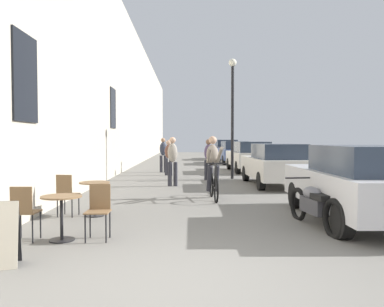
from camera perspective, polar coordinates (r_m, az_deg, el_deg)
name	(u,v)px	position (r m, az deg, el deg)	size (l,w,h in m)	color
ground_plane	(194,285)	(4.49, 0.36, -19.06)	(88.00, 88.00, 0.00)	slate
building_facade_left	(114,85)	(18.66, -11.51, 10.02)	(0.54, 68.00, 8.40)	#B7AD99
cafe_table_near	(61,208)	(6.51, -18.90, -7.73)	(0.64, 0.64, 0.72)	black
cafe_chair_near_toward_street	(24,209)	(6.63, -23.76, -7.64)	(0.38, 0.38, 0.89)	black
cafe_chair_near_toward_wall	(99,207)	(6.43, -13.75, -7.83)	(0.38, 0.38, 0.89)	black
cafe_table_mid	(95,191)	(8.37, -14.33, -5.50)	(0.64, 0.64, 0.72)	black
cafe_chair_mid_toward_street	(66,192)	(8.44, -18.23, -5.50)	(0.44, 0.44, 0.89)	black
cyclist_on_bicycle	(213,169)	(10.44, 3.17, -2.34)	(0.52, 1.76, 1.74)	black
pedestrian_near	(173,158)	(13.22, -2.92, -0.74)	(0.37, 0.29, 1.70)	#26262D
pedestrian_mid	(209,157)	(15.12, 2.48, -0.55)	(0.37, 0.28, 1.63)	#26262D
pedestrian_far	(168,156)	(17.21, -3.53, -0.31)	(0.37, 0.29, 1.59)	#26262D
pedestrian_furthest	(163,153)	(18.77, -4.33, 0.08)	(0.38, 0.29, 1.69)	#26262D
street_lamp	(233,103)	(15.79, 6.06, 7.52)	(0.32, 0.32, 4.90)	black
parked_car_nearest	(358,182)	(8.16, 23.49, -3.98)	(1.84, 4.25, 1.50)	#B7B7BC
parked_car_second	(275,164)	(13.69, 12.33, -1.53)	(1.81, 4.16, 1.47)	beige
parked_car_third	(249,156)	(19.31, 8.56, -0.39)	(1.90, 4.29, 1.51)	beige
parked_car_fourth	(233,152)	(25.61, 6.17, 0.22)	(1.91, 4.27, 1.50)	#384C84
parked_car_fifth	(226,149)	(31.09, 5.03, 0.65)	(1.90, 4.47, 1.59)	#595960
parked_motorcycle	(315,206)	(7.43, 17.84, -7.41)	(0.62, 2.14, 0.92)	black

